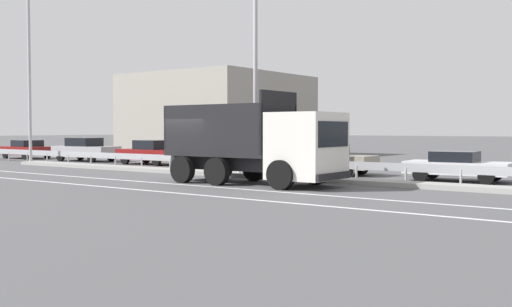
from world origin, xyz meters
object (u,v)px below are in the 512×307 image
street_lamp_1 (254,42)px  street_lamp_0 (27,67)px  parked_car_0 (27,149)px  parked_car_4 (326,159)px  parked_car_2 (151,152)px  dump_truck (273,149)px  parked_car_3 (228,155)px  median_road_sign (239,146)px  parked_car_1 (85,150)px  parked_car_5 (457,166)px

street_lamp_1 → street_lamp_0: bearing=179.2°
parked_car_0 → parked_car_4: (24.61, -0.32, 0.03)m
street_lamp_1 → parked_car_2: street_lamp_1 is taller
dump_truck → parked_car_2: 14.81m
street_lamp_0 → street_lamp_1: street_lamp_0 is taller
street_lamp_0 → parked_car_3: 13.70m
median_road_sign → parked_car_1: bearing=165.7°
parked_car_4 → parked_car_5: parked_car_4 is taller
parked_car_3 → parked_car_5: bearing=-90.2°
street_lamp_1 → parked_car_5: (7.48, 3.64, -5.13)m
median_road_sign → parked_car_4: size_ratio=0.55×
street_lamp_1 → parked_car_4: 6.49m
street_lamp_0 → parked_car_3: (12.10, 3.98, -5.04)m
street_lamp_1 → parked_car_4: (1.35, 3.83, -5.06)m
median_road_sign → street_lamp_0: (-15.91, -0.06, 4.44)m
parked_car_0 → parked_car_1: (6.33, 0.21, 0.09)m
parked_car_0 → parked_car_5: bearing=-90.4°
parked_car_4 → parked_car_5: 6.13m
street_lamp_0 → median_road_sign: bearing=0.2°
parked_car_0 → parked_car_4: parked_car_4 is taller
dump_truck → street_lamp_1: 5.50m
dump_truck → median_road_sign: (-3.51, 2.45, -0.01)m
dump_truck → parked_car_4: 6.12m
dump_truck → parked_car_5: bearing=138.7°
median_road_sign → parked_car_2: 10.60m
street_lamp_0 → parked_car_3: size_ratio=2.43×
parked_car_3 → parked_car_4: bearing=-91.1°
parked_car_2 → parked_car_4: parked_car_2 is taller
dump_truck → street_lamp_1: street_lamp_1 is taller
parked_car_1 → parked_car_2: bearing=85.2°
parked_car_3 → parked_car_5: parked_car_3 is taller
street_lamp_0 → parked_car_4: (18.29, 3.59, -5.08)m
parked_car_4 → street_lamp_0: bearing=-80.2°
street_lamp_0 → parked_car_3: bearing=18.2°
parked_car_0 → parked_car_2: bearing=-88.5°
parked_car_1 → parked_car_3: size_ratio=1.09×
parked_car_4 → median_road_sign: bearing=-35.3°
parked_car_1 → parked_car_0: bearing=-93.0°
parked_car_0 → parked_car_1: size_ratio=0.83×
dump_truck → parked_car_3: size_ratio=1.65×
median_road_sign → parked_car_4: bearing=56.0°
street_lamp_0 → parked_car_1: bearing=89.8°
parked_car_2 → parked_car_5: parked_car_2 is taller
street_lamp_0 → parked_car_5: size_ratio=2.55×
street_lamp_1 → parked_car_0: street_lamp_1 is taller
street_lamp_1 → parked_car_0: size_ratio=2.69×
dump_truck → parked_car_0: bearing=-104.2°
street_lamp_1 → parked_car_4: bearing=70.6°
parked_car_3 → parked_car_4: parked_car_3 is taller
parked_car_1 → parked_car_5: parked_car_1 is taller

